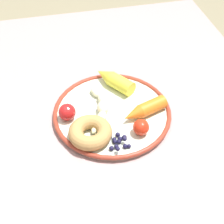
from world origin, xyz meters
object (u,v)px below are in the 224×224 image
at_px(carrot_orange, 144,110).
at_px(blueberry_pile, 119,142).
at_px(plate, 112,113).
at_px(tomato_near, 67,112).
at_px(donut, 90,132).
at_px(dining_table, 107,140).
at_px(banana, 100,108).
at_px(tomato_mid, 141,127).
at_px(carrot_yellow, 114,80).

relative_size(carrot_orange, blueberry_pile, 2.12).
height_order(plate, tomato_near, tomato_near).
relative_size(carrot_orange, donut, 1.21).
bearing_deg(blueberry_pile, dining_table, -174.72).
bearing_deg(donut, blueberry_pile, 61.31).
distance_m(carrot_orange, blueberry_pile, 0.12).
bearing_deg(plate, banana, -105.42).
bearing_deg(tomato_mid, carrot_orange, 155.86).
bearing_deg(tomato_mid, banana, -138.78).
relative_size(banana, donut, 1.64).
height_order(carrot_yellow, donut, carrot_yellow).
height_order(carrot_yellow, tomato_mid, same).
relative_size(banana, tomato_mid, 4.30).
bearing_deg(tomato_near, banana, 92.76).
relative_size(carrot_orange, tomato_mid, 3.17).
height_order(banana, tomato_mid, tomato_mid).
bearing_deg(carrot_orange, carrot_yellow, -159.02).
bearing_deg(dining_table, donut, -40.87).
height_order(dining_table, donut, donut).
relative_size(banana, tomato_near, 3.96).
bearing_deg(tomato_mid, donut, -95.98).
height_order(dining_table, blueberry_pile, blueberry_pile).
relative_size(carrot_yellow, tomato_near, 2.85).
bearing_deg(donut, tomato_mid, 84.02).
height_order(carrot_yellow, blueberry_pile, carrot_yellow).
relative_size(banana, blueberry_pile, 2.87).
distance_m(carrot_yellow, tomato_near, 0.17).
xyz_separation_m(carrot_orange, donut, (0.04, -0.15, -0.00)).
relative_size(blueberry_pile, tomato_near, 1.38).
xyz_separation_m(plate, carrot_orange, (0.03, 0.08, 0.02)).
bearing_deg(dining_table, blueberry_pile, 5.28).
relative_size(plate, blueberry_pile, 5.12).
height_order(carrot_orange, blueberry_pile, carrot_orange).
distance_m(blueberry_pile, tomato_mid, 0.06).
bearing_deg(dining_table, plate, 123.83).
bearing_deg(tomato_mid, blueberry_pile, -70.78).
xyz_separation_m(donut, tomato_mid, (0.01, 0.12, 0.00)).
xyz_separation_m(banana, tomato_near, (0.00, -0.09, 0.01)).
bearing_deg(dining_table, banana, -146.71).
bearing_deg(blueberry_pile, plate, 175.84).
bearing_deg(plate, carrot_orange, 70.34).
height_order(carrot_orange, tomato_mid, tomato_mid).
height_order(plate, banana, banana).
bearing_deg(carrot_yellow, blueberry_pile, -10.01).
xyz_separation_m(plate, tomato_mid, (0.08, 0.05, 0.02)).
xyz_separation_m(dining_table, tomato_mid, (0.07, 0.07, 0.12)).
distance_m(dining_table, blueberry_pile, 0.14).
xyz_separation_m(carrot_yellow, donut, (0.17, -0.10, -0.00)).
height_order(plate, blueberry_pile, blueberry_pile).
distance_m(carrot_orange, donut, 0.15).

